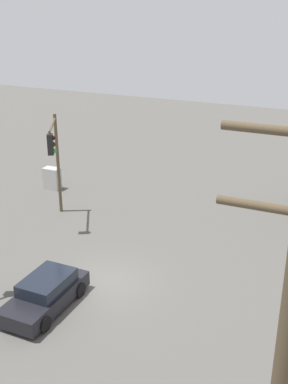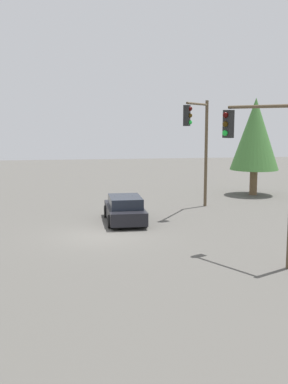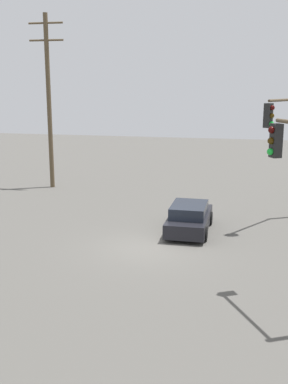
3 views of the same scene
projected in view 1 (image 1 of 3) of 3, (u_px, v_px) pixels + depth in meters
ground_plane at (105, 283)px, 21.16m from camera, size 80.00×80.00×0.00m
sedan_dark at (46, 293)px, 19.28m from camera, size 1.88×4.04×1.32m
traffic_signal_cross at (55, 153)px, 25.69m from camera, size 1.79×2.88×5.80m
electrical_cabinet at (52, 178)px, 31.38m from camera, size 1.06×0.65×1.44m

